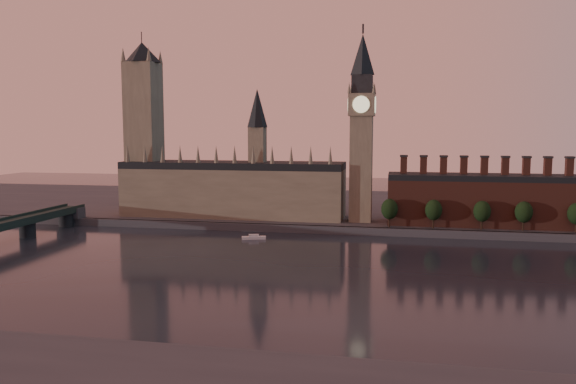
# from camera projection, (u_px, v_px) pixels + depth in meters

# --- Properties ---
(ground) EXTENTS (900.00, 900.00, 0.00)m
(ground) POSITION_uv_depth(u_px,v_px,m) (314.00, 278.00, 207.00)
(ground) COLOR black
(ground) RESTS_ON ground
(north_bank) EXTENTS (900.00, 182.00, 4.00)m
(north_bank) POSITION_uv_depth(u_px,v_px,m) (352.00, 208.00, 380.51)
(north_bank) COLOR #444449
(north_bank) RESTS_ON ground
(palace_of_westminster) EXTENTS (130.00, 30.30, 74.00)m
(palace_of_westminster) POSITION_uv_depth(u_px,v_px,m) (234.00, 186.00, 329.01)
(palace_of_westminster) COLOR #7F725A
(palace_of_westminster) RESTS_ON north_bank
(victoria_tower) EXTENTS (24.00, 24.00, 108.00)m
(victoria_tower) POSITION_uv_depth(u_px,v_px,m) (144.00, 122.00, 335.57)
(victoria_tower) COLOR #7F725A
(victoria_tower) RESTS_ON north_bank
(big_ben) EXTENTS (15.00, 15.00, 107.00)m
(big_ben) POSITION_uv_depth(u_px,v_px,m) (362.00, 126.00, 306.24)
(big_ben) COLOR #7F725A
(big_ben) RESTS_ON north_bank
(chimney_block) EXTENTS (110.00, 25.00, 37.00)m
(chimney_block) POSITION_uv_depth(u_px,v_px,m) (493.00, 199.00, 297.19)
(chimney_block) COLOR brown
(chimney_block) RESTS_ON north_bank
(embankment_tree_0) EXTENTS (8.60, 8.60, 14.88)m
(embankment_tree_0) POSITION_uv_depth(u_px,v_px,m) (389.00, 209.00, 291.90)
(embankment_tree_0) COLOR black
(embankment_tree_0) RESTS_ON north_bank
(embankment_tree_1) EXTENTS (8.60, 8.60, 14.88)m
(embankment_tree_1) POSITION_uv_depth(u_px,v_px,m) (434.00, 210.00, 288.52)
(embankment_tree_1) COLOR black
(embankment_tree_1) RESTS_ON north_bank
(embankment_tree_2) EXTENTS (8.60, 8.60, 14.88)m
(embankment_tree_2) POSITION_uv_depth(u_px,v_px,m) (482.00, 211.00, 283.90)
(embankment_tree_2) COLOR black
(embankment_tree_2) RESTS_ON north_bank
(embankment_tree_3) EXTENTS (8.60, 8.60, 14.88)m
(embankment_tree_3) POSITION_uv_depth(u_px,v_px,m) (524.00, 212.00, 281.14)
(embankment_tree_3) COLOR black
(embankment_tree_3) RESTS_ON north_bank
(river_boat) EXTENTS (12.48, 6.78, 2.40)m
(river_boat) POSITION_uv_depth(u_px,v_px,m) (254.00, 237.00, 280.87)
(river_boat) COLOR silver
(river_boat) RESTS_ON ground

